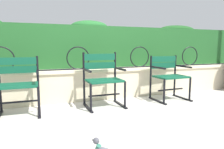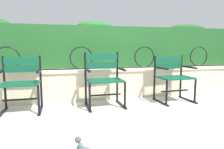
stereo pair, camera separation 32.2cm
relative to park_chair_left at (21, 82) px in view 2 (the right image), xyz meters
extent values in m
plane|color=#BCB7AD|center=(1.39, -0.27, -0.46)|extent=(60.00, 60.00, 0.00)
cube|color=beige|center=(1.39, 0.51, -0.20)|extent=(7.28, 0.35, 0.53)
cube|color=beige|center=(1.39, 0.51, 0.09)|extent=(7.28, 0.41, 0.05)
cylinder|color=black|center=(1.39, 0.43, 0.13)|extent=(6.75, 0.02, 0.02)
torus|color=black|center=(-0.27, 0.43, 0.33)|extent=(0.42, 0.02, 0.42)
torus|color=black|center=(0.97, 0.43, 0.33)|extent=(0.42, 0.02, 0.42)
torus|color=black|center=(2.21, 0.43, 0.33)|extent=(0.42, 0.02, 0.42)
torus|color=black|center=(3.45, 0.43, 0.33)|extent=(0.42, 0.02, 0.42)
cube|color=#1E5123|center=(1.39, 0.96, 0.53)|extent=(7.14, 0.55, 0.82)
ellipsoid|color=#1E5524|center=(1.31, 0.96, 0.94)|extent=(0.76, 0.49, 0.25)
ellipsoid|color=#1D4D1F|center=(3.48, 0.96, 0.94)|extent=(0.92, 0.49, 0.20)
cube|color=#0F4C33|center=(0.00, -0.21, -0.02)|extent=(0.54, 0.13, 0.03)
cube|color=#0F4C33|center=(0.00, -0.08, -0.02)|extent=(0.54, 0.13, 0.03)
cube|color=#0F4C33|center=(0.00, 0.06, -0.02)|extent=(0.54, 0.13, 0.03)
cube|color=#0F4C33|center=(0.00, 0.16, 0.31)|extent=(0.54, 0.03, 0.11)
cube|color=#0F4C33|center=(0.00, 0.16, 0.18)|extent=(0.54, 0.03, 0.11)
cylinder|color=black|center=(0.27, 0.16, -0.04)|extent=(0.04, 0.04, 0.85)
cylinder|color=black|center=(0.27, -0.27, -0.24)|extent=(0.04, 0.04, 0.44)
cube|color=black|center=(0.27, -0.08, -0.45)|extent=(0.04, 0.52, 0.02)
cube|color=black|center=(0.27, -0.08, 0.16)|extent=(0.04, 0.40, 0.03)
cylinder|color=black|center=(-0.27, 0.16, -0.04)|extent=(0.04, 0.04, 0.85)
cube|color=black|center=(-0.27, -0.08, -0.45)|extent=(0.04, 0.52, 0.02)
cylinder|color=black|center=(0.00, -0.08, -0.26)|extent=(0.52, 0.03, 0.03)
cube|color=#0F4C33|center=(1.30, -0.23, -0.02)|extent=(0.57, 0.14, 0.03)
cube|color=#0F4C33|center=(1.29, -0.09, -0.02)|extent=(0.57, 0.14, 0.03)
cube|color=#0F4C33|center=(1.29, 0.04, -0.02)|extent=(0.57, 0.14, 0.03)
cube|color=#0F4C33|center=(1.29, 0.15, 0.36)|extent=(0.57, 0.04, 0.11)
cube|color=#0F4C33|center=(1.29, 0.15, 0.21)|extent=(0.57, 0.04, 0.11)
cylinder|color=black|center=(1.57, 0.15, -0.01)|extent=(0.04, 0.04, 0.90)
cylinder|color=black|center=(1.58, -0.28, -0.24)|extent=(0.04, 0.04, 0.44)
cube|color=black|center=(1.58, -0.09, -0.45)|extent=(0.05, 0.52, 0.02)
cube|color=black|center=(1.58, -0.09, 0.16)|extent=(0.04, 0.40, 0.03)
cylinder|color=black|center=(1.00, 0.14, -0.01)|extent=(0.04, 0.04, 0.90)
cylinder|color=black|center=(1.01, -0.29, -0.24)|extent=(0.04, 0.04, 0.44)
cube|color=black|center=(1.01, -0.10, -0.45)|extent=(0.05, 0.52, 0.02)
cube|color=black|center=(1.01, -0.10, 0.16)|extent=(0.04, 0.40, 0.03)
cylinder|color=black|center=(1.29, -0.09, -0.26)|extent=(0.54, 0.04, 0.03)
cube|color=#0F4C33|center=(2.59, -0.23, -0.02)|extent=(0.58, 0.15, 0.03)
cube|color=#0F4C33|center=(2.59, -0.09, -0.02)|extent=(0.58, 0.15, 0.03)
cube|color=#0F4C33|center=(2.58, 0.04, -0.02)|extent=(0.58, 0.15, 0.03)
cube|color=#0F4C33|center=(2.58, 0.15, 0.29)|extent=(0.57, 0.05, 0.11)
cube|color=#0F4C33|center=(2.58, 0.15, 0.17)|extent=(0.57, 0.05, 0.11)
cylinder|color=black|center=(2.86, 0.16, -0.05)|extent=(0.04, 0.04, 0.82)
cylinder|color=black|center=(2.88, -0.27, -0.24)|extent=(0.04, 0.04, 0.44)
cube|color=black|center=(2.87, -0.08, -0.45)|extent=(0.06, 0.52, 0.02)
cube|color=black|center=(2.87, -0.08, 0.16)|extent=(0.05, 0.40, 0.03)
cylinder|color=black|center=(2.29, 0.13, -0.05)|extent=(0.04, 0.04, 0.82)
cylinder|color=black|center=(2.31, -0.30, -0.24)|extent=(0.04, 0.04, 0.44)
cube|color=black|center=(2.30, -0.11, -0.45)|extent=(0.06, 0.52, 0.02)
cube|color=black|center=(2.30, -0.11, 0.16)|extent=(0.05, 0.40, 0.03)
cylinder|color=black|center=(2.59, -0.09, -0.26)|extent=(0.54, 0.05, 0.03)
cylinder|color=#2D6B56|center=(0.73, -1.67, -0.32)|extent=(0.07, 0.07, 0.06)
sphere|color=#494951|center=(0.72, -1.65, -0.26)|extent=(0.06, 0.06, 0.06)
cone|color=black|center=(0.70, -1.62, -0.27)|extent=(0.02, 0.03, 0.01)
camera|label=1|loc=(0.29, -3.24, 0.52)|focal=32.79mm
camera|label=2|loc=(0.60, -3.33, 0.52)|focal=32.79mm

